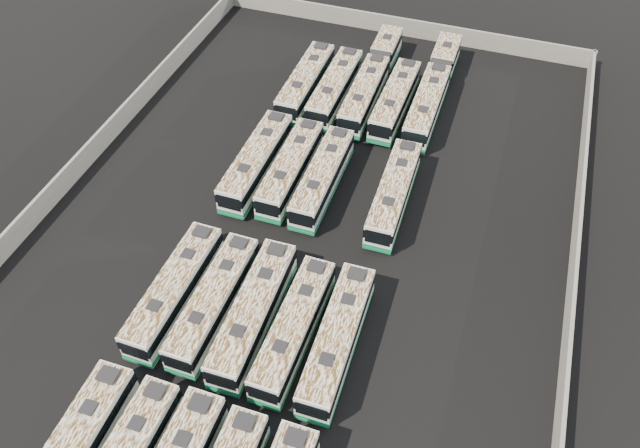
# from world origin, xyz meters

# --- Properties ---
(ground) EXTENTS (140.00, 140.00, 0.00)m
(ground) POSITION_xyz_m (0.00, 0.00, 0.00)
(ground) COLOR black
(ground) RESTS_ON ground
(perimeter_wall) EXTENTS (45.20, 73.20, 2.20)m
(perimeter_wall) POSITION_xyz_m (0.00, 0.00, 1.10)
(perimeter_wall) COLOR slate
(perimeter_wall) RESTS_ON ground
(bus_midfront_far_left) EXTENTS (2.61, 11.89, 3.35)m
(bus_midfront_far_left) POSITION_xyz_m (-6.51, -8.54, 1.71)
(bus_midfront_far_left) COLOR white
(bus_midfront_far_left) RESTS_ON ground
(bus_midfront_left) EXTENTS (2.50, 11.69, 3.29)m
(bus_midfront_left) POSITION_xyz_m (-3.22, -8.52, 1.68)
(bus_midfront_left) COLOR white
(bus_midfront_left) RESTS_ON ground
(bus_midfront_center) EXTENTS (2.90, 12.26, 3.44)m
(bus_midfront_center) POSITION_xyz_m (0.01, -8.52, 1.76)
(bus_midfront_center) COLOR white
(bus_midfront_center) RESTS_ON ground
(bus_midfront_right) EXTENTS (2.55, 11.66, 3.28)m
(bus_midfront_right) POSITION_xyz_m (3.30, -8.77, 1.68)
(bus_midfront_right) COLOR white
(bus_midfront_right) RESTS_ON ground
(bus_midfront_far_right) EXTENTS (2.82, 12.02, 3.37)m
(bus_midfront_far_right) POSITION_xyz_m (6.58, -8.65, 1.72)
(bus_midfront_far_right) COLOR white
(bus_midfront_far_right) RESTS_ON ground
(bus_midback_far_left) EXTENTS (2.59, 12.14, 3.42)m
(bus_midback_far_left) POSITION_xyz_m (-6.40, 7.11, 1.75)
(bus_midback_far_left) COLOR white
(bus_midback_far_left) RESTS_ON ground
(bus_midback_left) EXTENTS (2.56, 11.71, 3.30)m
(bus_midback_left) POSITION_xyz_m (-3.12, 7.34, 1.68)
(bus_midback_left) COLOR white
(bus_midback_left) RESTS_ON ground
(bus_midback_center) EXTENTS (2.56, 11.71, 3.29)m
(bus_midback_center) POSITION_xyz_m (0.05, 7.13, 1.68)
(bus_midback_center) COLOR white
(bus_midback_center) RESTS_ON ground
(bus_midback_far_right) EXTENTS (2.76, 11.83, 3.32)m
(bus_midback_far_right) POSITION_xyz_m (6.64, 7.28, 1.70)
(bus_midback_far_right) COLOR white
(bus_midback_far_right) RESTS_ON ground
(bus_back_far_left) EXTENTS (2.61, 12.05, 3.39)m
(bus_back_far_left) POSITION_xyz_m (-6.45, 20.55, 1.73)
(bus_back_far_left) COLOR white
(bus_back_far_left) RESTS_ON ground
(bus_back_left) EXTENTS (2.55, 11.90, 3.35)m
(bus_back_left) POSITION_xyz_m (-3.21, 20.65, 1.71)
(bus_back_left) COLOR white
(bus_back_left) RESTS_ON ground
(bus_back_center) EXTENTS (2.73, 18.16, 3.29)m
(bus_back_center) POSITION_xyz_m (-0.03, 23.63, 1.68)
(bus_back_center) COLOR white
(bus_back_center) RESTS_ON ground
(bus_back_right) EXTENTS (2.65, 11.78, 3.31)m
(bus_back_right) POSITION_xyz_m (3.31, 20.65, 1.69)
(bus_back_right) COLOR white
(bus_back_right) RESTS_ON ground
(bus_back_far_right) EXTENTS (2.60, 18.57, 3.37)m
(bus_back_far_right) POSITION_xyz_m (6.61, 23.92, 1.72)
(bus_back_far_right) COLOR white
(bus_back_far_right) RESTS_ON ground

